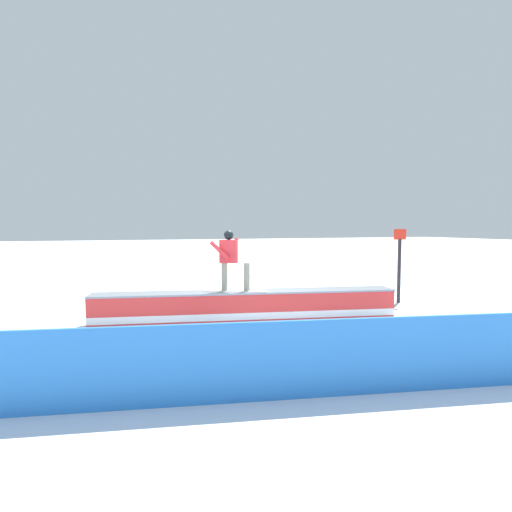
# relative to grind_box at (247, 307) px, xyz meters

# --- Properties ---
(ground_plane) EXTENTS (120.00, 120.00, 0.00)m
(ground_plane) POSITION_rel_grind_box_xyz_m (0.00, 0.00, -0.32)
(ground_plane) COLOR white
(grind_box) EXTENTS (6.97, 1.99, 0.70)m
(grind_box) POSITION_rel_grind_box_xyz_m (0.00, 0.00, 0.00)
(grind_box) COLOR red
(grind_box) RESTS_ON ground_plane
(snowboarder) EXTENTS (1.44, 0.86, 1.40)m
(snowboarder) POSITION_rel_grind_box_xyz_m (0.36, -0.10, 1.14)
(snowboarder) COLOR silver
(snowboarder) RESTS_ON grind_box
(safety_fence) EXTENTS (13.63, 2.73, 1.00)m
(safety_fence) POSITION_rel_grind_box_xyz_m (0.00, 4.46, 0.19)
(safety_fence) COLOR #2C7BDD
(safety_fence) RESTS_ON ground_plane
(trail_marker) EXTENTS (0.40, 0.10, 2.11)m
(trail_marker) POSITION_rel_grind_box_xyz_m (-4.83, -0.70, 0.81)
(trail_marker) COLOR #262628
(trail_marker) RESTS_ON ground_plane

